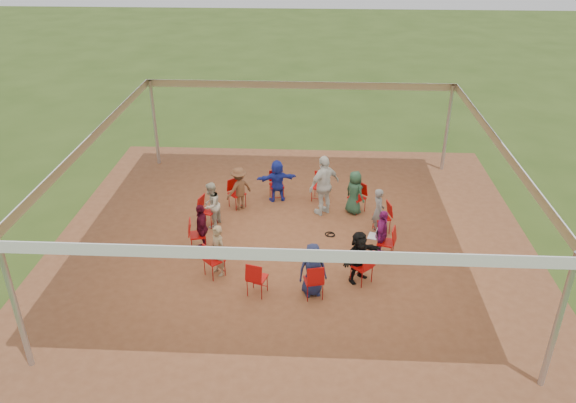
{
  "coord_description": "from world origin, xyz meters",
  "views": [
    {
      "loc": [
        0.57,
        -13.15,
        8.11
      ],
      "look_at": [
        -0.14,
        0.3,
        1.04
      ],
      "focal_mm": 35.0,
      "sensor_mm": 36.0,
      "label": 1
    }
  ],
  "objects_px": {
    "chair_4": "(277,186)",
    "person_seated_7": "(218,251)",
    "person_seated_0": "(382,234)",
    "person_seated_9": "(359,256)",
    "chair_9": "(257,278)",
    "chair_11": "(362,266)",
    "chair_10": "(314,280)",
    "person_seated_8": "(313,269)",
    "person_seated_2": "(354,192)",
    "chair_3": "(319,187)",
    "chair_1": "(382,218)",
    "cable_coil": "(330,235)",
    "chair_6": "(208,211)",
    "laptop": "(376,234)",
    "chair_0": "(386,242)",
    "chair_8": "(214,260)",
    "person_seated_1": "(378,211)",
    "person_seated_4": "(239,189)",
    "person_seated_3": "(277,181)",
    "standing_person": "(324,185)",
    "person_seated_6": "(202,227)",
    "chair_7": "(198,235)",
    "chair_2": "(357,198)",
    "person_seated_5": "(211,205)",
    "chair_5": "(237,194)"
  },
  "relations": [
    {
      "from": "chair_5",
      "to": "person_seated_0",
      "type": "height_order",
      "value": "person_seated_0"
    },
    {
      "from": "chair_1",
      "to": "person_seated_1",
      "type": "height_order",
      "value": "person_seated_1"
    },
    {
      "from": "person_seated_3",
      "to": "person_seated_4",
      "type": "bearing_deg",
      "value": 15.0
    },
    {
      "from": "chair_1",
      "to": "chair_7",
      "type": "xyz_separation_m",
      "value": [
        -4.95,
        -1.21,
        0.0
      ]
    },
    {
      "from": "chair_9",
      "to": "chair_11",
      "type": "height_order",
      "value": "same"
    },
    {
      "from": "chair_9",
      "to": "chair_1",
      "type": "bearing_deg",
      "value": 60.0
    },
    {
      "from": "person_seated_1",
      "to": "chair_10",
      "type": "bearing_deg",
      "value": 136.38
    },
    {
      "from": "chair_11",
      "to": "person_seated_9",
      "type": "height_order",
      "value": "person_seated_9"
    },
    {
      "from": "chair_10",
      "to": "laptop",
      "type": "bearing_deg",
      "value": 35.67
    },
    {
      "from": "cable_coil",
      "to": "chair_6",
      "type": "bearing_deg",
      "value": 173.66
    },
    {
      "from": "chair_3",
      "to": "chair_9",
      "type": "height_order",
      "value": "same"
    },
    {
      "from": "chair_8",
      "to": "person_seated_1",
      "type": "distance_m",
      "value": 4.81
    },
    {
      "from": "chair_1",
      "to": "laptop",
      "type": "height_order",
      "value": "chair_1"
    },
    {
      "from": "chair_2",
      "to": "person_seated_6",
      "type": "distance_m",
      "value": 4.81
    },
    {
      "from": "chair_2",
      "to": "person_seated_1",
      "type": "xyz_separation_m",
      "value": [
        0.52,
        -1.18,
        0.23
      ]
    },
    {
      "from": "person_seated_2",
      "to": "person_seated_5",
      "type": "bearing_deg",
      "value": 60.0
    },
    {
      "from": "chair_6",
      "to": "chair_8",
      "type": "relative_size",
      "value": 1.0
    },
    {
      "from": "person_seated_3",
      "to": "person_seated_9",
      "type": "relative_size",
      "value": 1.0
    },
    {
      "from": "person_seated_0",
      "to": "person_seated_9",
      "type": "xyz_separation_m",
      "value": [
        -0.65,
        -1.07,
        0.0
      ]
    },
    {
      "from": "chair_3",
      "to": "person_seated_0",
      "type": "distance_m",
      "value": 3.53
    },
    {
      "from": "person_seated_8",
      "to": "chair_4",
      "type": "bearing_deg",
      "value": 90.0
    },
    {
      "from": "person_seated_4",
      "to": "chair_3",
      "type": "bearing_deg",
      "value": 152.39
    },
    {
      "from": "person_seated_1",
      "to": "standing_person",
      "type": "distance_m",
      "value": 1.83
    },
    {
      "from": "chair_3",
      "to": "person_seated_0",
      "type": "height_order",
      "value": "person_seated_0"
    },
    {
      "from": "chair_0",
      "to": "cable_coil",
      "type": "bearing_deg",
      "value": 69.57
    },
    {
      "from": "chair_4",
      "to": "chair_6",
      "type": "relative_size",
      "value": 1.0
    },
    {
      "from": "person_seated_4",
      "to": "person_seated_9",
      "type": "relative_size",
      "value": 1.0
    },
    {
      "from": "person_seated_4",
      "to": "laptop",
      "type": "height_order",
      "value": "person_seated_4"
    },
    {
      "from": "chair_10",
      "to": "person_seated_5",
      "type": "relative_size",
      "value": 0.67
    },
    {
      "from": "person_seated_1",
      "to": "person_seated_7",
      "type": "xyz_separation_m",
      "value": [
        -4.11,
        -2.25,
        0.0
      ]
    },
    {
      "from": "person_seated_7",
      "to": "standing_person",
      "type": "height_order",
      "value": "standing_person"
    },
    {
      "from": "chair_9",
      "to": "cable_coil",
      "type": "bearing_deg",
      "value": 73.82
    },
    {
      "from": "person_seated_7",
      "to": "laptop",
      "type": "relative_size",
      "value": 3.22
    },
    {
      "from": "person_seated_8",
      "to": "person_seated_9",
      "type": "distance_m",
      "value": 1.26
    },
    {
      "from": "person_seated_6",
      "to": "standing_person",
      "type": "distance_m",
      "value": 3.88
    },
    {
      "from": "chair_7",
      "to": "person_seated_6",
      "type": "bearing_deg",
      "value": 90.0
    },
    {
      "from": "chair_0",
      "to": "person_seated_0",
      "type": "distance_m",
      "value": 0.26
    },
    {
      "from": "person_seated_9",
      "to": "chair_6",
      "type": "bearing_deg",
      "value": 105.37
    },
    {
      "from": "chair_10",
      "to": "person_seated_8",
      "type": "distance_m",
      "value": 0.26
    },
    {
      "from": "chair_10",
      "to": "chair_11",
      "type": "bearing_deg",
      "value": 15.0
    },
    {
      "from": "person_seated_3",
      "to": "person_seated_7",
      "type": "height_order",
      "value": "same"
    },
    {
      "from": "person_seated_2",
      "to": "chair_3",
      "type": "bearing_deg",
      "value": 9.86
    },
    {
      "from": "chair_4",
      "to": "person_seated_9",
      "type": "relative_size",
      "value": 0.67
    },
    {
      "from": "chair_4",
      "to": "person_seated_3",
      "type": "xyz_separation_m",
      "value": [
        0.03,
        -0.12,
        0.23
      ]
    },
    {
      "from": "chair_1",
      "to": "person_seated_2",
      "type": "bearing_deg",
      "value": 20.14
    },
    {
      "from": "person_seated_6",
      "to": "person_seated_3",
      "type": "bearing_deg",
      "value": 135.0
    },
    {
      "from": "person_seated_7",
      "to": "cable_coil",
      "type": "bearing_deg",
      "value": 81.85
    },
    {
      "from": "chair_3",
      "to": "person_seated_8",
      "type": "bearing_deg",
      "value": 104.63
    },
    {
      "from": "chair_4",
      "to": "person_seated_7",
      "type": "distance_m",
      "value": 4.31
    },
    {
      "from": "person_seated_2",
      "to": "chair_6",
      "type": "bearing_deg",
      "value": 59.2
    }
  ]
}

